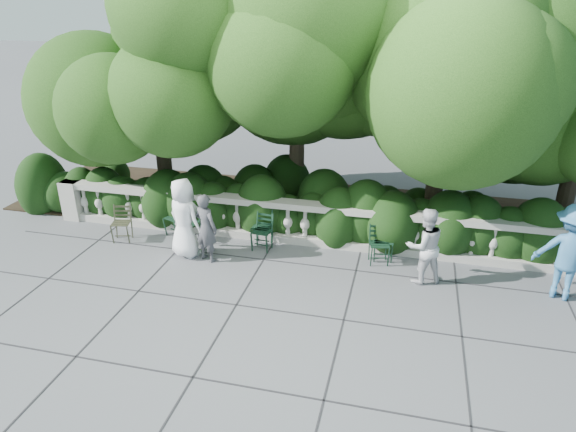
% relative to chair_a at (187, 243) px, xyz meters
% --- Properties ---
extents(ground, '(90.00, 90.00, 0.00)m').
position_rel_chair_a_xyz_m(ground, '(2.44, -1.15, 0.00)').
color(ground, '#4D4E54').
rests_on(ground, ground).
extents(balustrade, '(12.00, 0.44, 1.00)m').
position_rel_chair_a_xyz_m(balustrade, '(2.44, 0.65, 0.49)').
color(balustrade, '#9E998E').
rests_on(balustrade, ground).
extents(shrub_hedge, '(15.00, 2.60, 1.70)m').
position_rel_chair_a_xyz_m(shrub_hedge, '(2.44, 1.85, 0.00)').
color(shrub_hedge, black).
rests_on(shrub_hedge, ground).
extents(tree_canopy, '(15.04, 6.52, 6.78)m').
position_rel_chair_a_xyz_m(tree_canopy, '(3.13, 2.04, 3.96)').
color(tree_canopy, '#3F3023').
rests_on(tree_canopy, ground).
extents(chair_a, '(0.52, 0.55, 0.84)m').
position_rel_chair_a_xyz_m(chair_a, '(0.00, 0.00, 0.00)').
color(chair_a, black).
rests_on(chair_a, ground).
extents(chair_b, '(0.47, 0.51, 0.84)m').
position_rel_chair_a_xyz_m(chair_b, '(1.70, 0.17, 0.00)').
color(chair_b, black).
rests_on(chair_b, ground).
extents(chair_c, '(0.58, 0.61, 0.84)m').
position_rel_chair_a_xyz_m(chair_c, '(-0.46, 0.19, 0.00)').
color(chair_c, black).
rests_on(chair_c, ground).
extents(chair_d, '(0.49, 0.53, 0.84)m').
position_rel_chair_a_xyz_m(chair_d, '(1.77, -0.04, 0.00)').
color(chair_d, black).
rests_on(chair_d, ground).
extents(chair_e, '(0.48, 0.51, 0.84)m').
position_rel_chair_a_xyz_m(chair_e, '(4.45, 0.14, 0.00)').
color(chair_e, black).
rests_on(chair_e, ground).
extents(chair_f, '(0.54, 0.57, 0.84)m').
position_rel_chair_a_xyz_m(chair_f, '(4.40, -0.05, 0.00)').
color(chair_f, black).
rests_on(chair_f, ground).
extents(chair_weathered, '(0.55, 0.57, 0.84)m').
position_rel_chair_a_xyz_m(chair_weathered, '(-1.45, -0.37, 0.00)').
color(chair_weathered, black).
rests_on(chair_weathered, ground).
extents(person_businessman, '(1.02, 0.87, 1.76)m').
position_rel_chair_a_xyz_m(person_businessman, '(0.25, -0.52, 0.88)').
color(person_businessman, white).
rests_on(person_businessman, ground).
extents(person_woman_grey, '(0.65, 0.54, 1.51)m').
position_rel_chair_a_xyz_m(person_woman_grey, '(0.78, -0.63, 0.76)').
color(person_woman_grey, '#3F3F44').
rests_on(person_woman_grey, ground).
extents(person_casual_man, '(0.94, 0.86, 1.57)m').
position_rel_chair_a_xyz_m(person_casual_man, '(5.26, -0.44, 0.78)').
color(person_casual_man, silver).
rests_on(person_casual_man, ground).
extents(person_older_blue, '(1.37, 1.05, 1.87)m').
position_rel_chair_a_xyz_m(person_older_blue, '(7.82, -0.40, 0.94)').
color(person_older_blue, teal).
rests_on(person_older_blue, ground).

